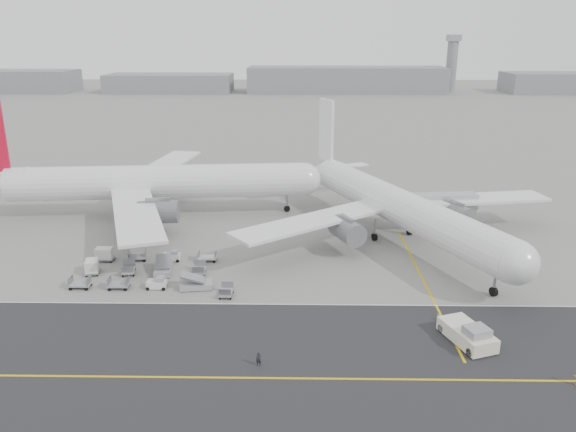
{
  "coord_description": "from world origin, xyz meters",
  "views": [
    {
      "loc": [
        12.57,
        -65.4,
        32.37
      ],
      "look_at": [
        11.29,
        12.0,
        7.0
      ],
      "focal_mm": 35.0,
      "sensor_mm": 36.0,
      "label": 1
    }
  ],
  "objects_px": {
    "airliner_a": "(150,182)",
    "airliner_b": "(395,205)",
    "ground_crew_a": "(259,359)",
    "jet_bridge": "(433,203)",
    "pushback_tug": "(468,334)",
    "control_tower": "(452,62)"
  },
  "relations": [
    {
      "from": "airliner_a",
      "to": "airliner_b",
      "type": "bearing_deg",
      "value": -110.85
    },
    {
      "from": "airliner_a",
      "to": "ground_crew_a",
      "type": "distance_m",
      "value": 54.96
    },
    {
      "from": "jet_bridge",
      "to": "pushback_tug",
      "type": "bearing_deg",
      "value": -102.79
    },
    {
      "from": "airliner_b",
      "to": "ground_crew_a",
      "type": "relative_size",
      "value": 35.34
    },
    {
      "from": "control_tower",
      "to": "pushback_tug",
      "type": "height_order",
      "value": "control_tower"
    },
    {
      "from": "pushback_tug",
      "to": "ground_crew_a",
      "type": "xyz_separation_m",
      "value": [
        -22.57,
        -4.85,
        -0.28
      ]
    },
    {
      "from": "airliner_b",
      "to": "ground_crew_a",
      "type": "bearing_deg",
      "value": -141.81
    },
    {
      "from": "airliner_a",
      "to": "ground_crew_a",
      "type": "height_order",
      "value": "airliner_a"
    },
    {
      "from": "control_tower",
      "to": "airliner_a",
      "type": "relative_size",
      "value": 0.49
    },
    {
      "from": "airliner_a",
      "to": "jet_bridge",
      "type": "height_order",
      "value": "airliner_a"
    },
    {
      "from": "control_tower",
      "to": "airliner_a",
      "type": "xyz_separation_m",
      "value": [
        -114.35,
        -231.29,
        -9.97
      ]
    },
    {
      "from": "ground_crew_a",
      "to": "control_tower",
      "type": "bearing_deg",
      "value": 74.48
    },
    {
      "from": "airliner_b",
      "to": "airliner_a",
      "type": "bearing_deg",
      "value": 140.33
    },
    {
      "from": "airliner_a",
      "to": "pushback_tug",
      "type": "height_order",
      "value": "airliner_a"
    },
    {
      "from": "airliner_a",
      "to": "jet_bridge",
      "type": "xyz_separation_m",
      "value": [
        50.51,
        -6.15,
        -1.98
      ]
    },
    {
      "from": "airliner_a",
      "to": "airliner_b",
      "type": "height_order",
      "value": "airliner_a"
    },
    {
      "from": "control_tower",
      "to": "jet_bridge",
      "type": "height_order",
      "value": "control_tower"
    },
    {
      "from": "airliner_b",
      "to": "jet_bridge",
      "type": "bearing_deg",
      "value": 13.04
    },
    {
      "from": "jet_bridge",
      "to": "ground_crew_a",
      "type": "bearing_deg",
      "value": -127.92
    },
    {
      "from": "control_tower",
      "to": "jet_bridge",
      "type": "relative_size",
      "value": 1.89
    },
    {
      "from": "pushback_tug",
      "to": "airliner_a",
      "type": "bearing_deg",
      "value": 115.72
    },
    {
      "from": "control_tower",
      "to": "ground_crew_a",
      "type": "xyz_separation_m",
      "value": [
        -91.22,
        -280.84,
        -15.48
      ]
    }
  ]
}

